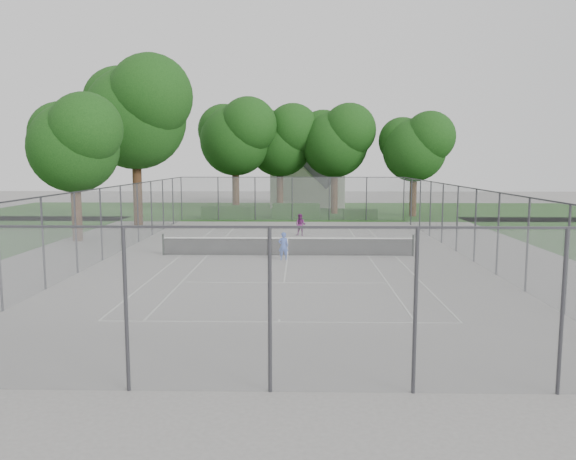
{
  "coord_description": "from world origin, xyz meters",
  "views": [
    {
      "loc": [
        0.61,
        -28.3,
        4.85
      ],
      "look_at": [
        0.0,
        1.0,
        1.2
      ],
      "focal_mm": 35.0,
      "sensor_mm": 36.0,
      "label": 1
    }
  ],
  "objects_px": {
    "tennis_net": "(288,246)",
    "woman_player": "(301,225)",
    "house": "(307,170)",
    "girl_player": "(283,246)"
  },
  "relations": [
    {
      "from": "tennis_net",
      "to": "house",
      "type": "xyz_separation_m",
      "value": [
        1.4,
        31.43,
        3.3
      ]
    },
    {
      "from": "woman_player",
      "to": "tennis_net",
      "type": "bearing_deg",
      "value": -74.4
    },
    {
      "from": "tennis_net",
      "to": "house",
      "type": "height_order",
      "value": "house"
    },
    {
      "from": "tennis_net",
      "to": "house",
      "type": "bearing_deg",
      "value": 87.46
    },
    {
      "from": "girl_player",
      "to": "woman_player",
      "type": "bearing_deg",
      "value": -104.91
    },
    {
      "from": "girl_player",
      "to": "house",
      "type": "bearing_deg",
      "value": -102.2
    },
    {
      "from": "house",
      "to": "girl_player",
      "type": "xyz_separation_m",
      "value": [
        -1.58,
        -32.63,
        -3.12
      ]
    },
    {
      "from": "tennis_net",
      "to": "house",
      "type": "relative_size",
      "value": 1.36
    },
    {
      "from": "tennis_net",
      "to": "woman_player",
      "type": "xyz_separation_m",
      "value": [
        0.67,
        7.67,
        0.2
      ]
    },
    {
      "from": "tennis_net",
      "to": "girl_player",
      "type": "xyz_separation_m",
      "value": [
        -0.18,
        -1.2,
        0.17
      ]
    }
  ]
}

